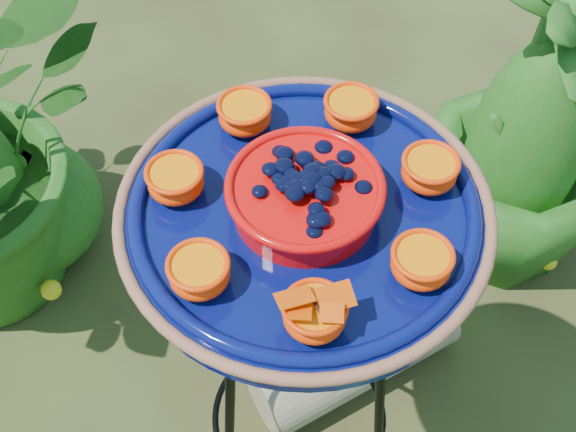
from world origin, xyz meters
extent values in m
torus|color=black|center=(0.15, 0.00, 0.96)|extent=(0.30, 0.30, 0.02)
torus|color=black|center=(0.15, 0.00, 0.34)|extent=(0.38, 0.38, 0.01)
cylinder|color=black|center=(0.14, 0.15, 0.48)|extent=(0.03, 0.09, 0.96)
cylinder|color=black|center=(0.02, -0.09, 0.48)|extent=(0.09, 0.07, 0.96)
cylinder|color=black|center=(0.29, -0.07, 0.48)|extent=(0.09, 0.06, 0.96)
cylinder|color=#060D51|center=(0.15, 0.00, 0.99)|extent=(0.53, 0.53, 0.04)
torus|color=#966243|center=(0.15, 0.00, 1.01)|extent=(0.51, 0.51, 0.02)
torus|color=#060D51|center=(0.15, 0.00, 1.02)|extent=(0.47, 0.47, 0.02)
cylinder|color=red|center=(0.15, 0.00, 1.04)|extent=(0.21, 0.21, 0.05)
torus|color=red|center=(0.15, 0.00, 1.06)|extent=(0.21, 0.21, 0.01)
ellipsoid|color=black|center=(0.15, 0.00, 1.07)|extent=(0.17, 0.17, 0.03)
ellipsoid|color=#F23702|center=(0.32, 0.04, 1.03)|extent=(0.08, 0.08, 0.04)
cylinder|color=orange|center=(0.32, 0.04, 1.05)|extent=(0.07, 0.07, 0.01)
ellipsoid|color=#F23702|center=(0.22, 0.16, 1.03)|extent=(0.08, 0.08, 0.04)
cylinder|color=orange|center=(0.22, 0.16, 1.05)|extent=(0.07, 0.07, 0.01)
ellipsoid|color=#F23702|center=(0.07, 0.15, 1.03)|extent=(0.08, 0.08, 0.04)
cylinder|color=orange|center=(0.07, 0.15, 1.05)|extent=(0.07, 0.07, 0.01)
ellipsoid|color=#F23702|center=(-0.02, 0.03, 1.03)|extent=(0.08, 0.08, 0.04)
cylinder|color=orange|center=(-0.02, 0.03, 1.05)|extent=(0.07, 0.07, 0.01)
ellipsoid|color=#F23702|center=(0.02, -0.12, 1.03)|extent=(0.08, 0.08, 0.04)
cylinder|color=orange|center=(0.02, -0.12, 1.05)|extent=(0.07, 0.07, 0.01)
ellipsoid|color=#F23702|center=(0.16, -0.18, 1.03)|extent=(0.08, 0.08, 0.04)
cylinder|color=orange|center=(0.16, -0.18, 1.05)|extent=(0.07, 0.07, 0.01)
ellipsoid|color=#F23702|center=(0.29, -0.11, 1.03)|extent=(0.08, 0.08, 0.04)
cylinder|color=orange|center=(0.29, -0.11, 1.05)|extent=(0.07, 0.07, 0.01)
cylinder|color=black|center=(0.16, -0.18, 1.06)|extent=(0.02, 0.03, 0.00)
cube|color=#FF3E05|center=(0.13, -0.18, 1.07)|extent=(0.05, 0.04, 0.01)
cube|color=#FF3E05|center=(0.18, -0.18, 1.07)|extent=(0.05, 0.04, 0.01)
cylinder|color=tan|center=(0.29, 0.25, 0.09)|extent=(0.54, 0.40, 0.17)
imported|color=#1A5216|center=(0.73, 0.67, 0.45)|extent=(0.56, 0.56, 0.90)
camera|label=1|loc=(0.12, -0.66, 1.86)|focal=50.00mm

